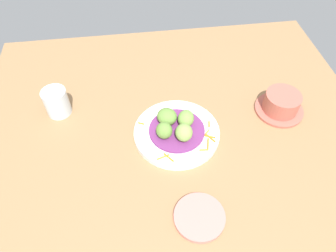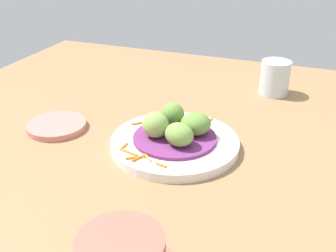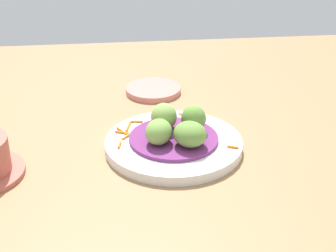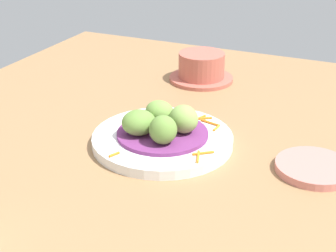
{
  "view_description": "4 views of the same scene",
  "coord_description": "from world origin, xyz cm",
  "views": [
    {
      "loc": [
        -9.55,
        -47.58,
        68.81
      ],
      "look_at": [
        -2.34,
        5.13,
        5.75
      ],
      "focal_mm": 33.49,
      "sensor_mm": 36.0,
      "label": 1
    },
    {
      "loc": [
        60.1,
        26.51,
        38.97
      ],
      "look_at": [
        -0.07,
        3.53,
        6.05
      ],
      "focal_mm": 43.47,
      "sensor_mm": 36.0,
      "label": 2
    },
    {
      "loc": [
        9.32,
        78.33,
        44.18
      ],
      "look_at": [
        0.89,
        4.29,
        6.06
      ],
      "focal_mm": 53.8,
      "sensor_mm": 36.0,
      "label": 3
    },
    {
      "loc": [
        -67.42,
        -26.39,
        40.91
      ],
      "look_at": [
        -1.34,
        3.28,
        6.2
      ],
      "focal_mm": 54.29,
      "sensor_mm": 36.0,
      "label": 4
    }
  ],
  "objects": [
    {
      "name": "table_surface",
      "position": [
        0.0,
        0.0,
        1.0
      ],
      "size": [
        110.0,
        110.0,
        2.0
      ],
      "primitive_type": "cube",
      "color": "#936D47",
      "rests_on": "ground"
    },
    {
      "name": "guac_scoop_center",
      "position": [
        -3.61,
        3.09,
        6.59
      ],
      "size": [
        5.55,
        5.65,
        4.65
      ],
      "primitive_type": "ellipsoid",
      "rotation": [
        0.0,
        0.0,
        0.4
      ],
      "color": "olive",
      "rests_on": "cabbage_bed"
    },
    {
      "name": "guac_scoop_left",
      "position": [
        -2.23,
        8.0,
        6.29
      ],
      "size": [
        7.48,
        7.56,
        4.04
      ],
      "primitive_type": "ellipsoid",
      "rotation": [
        0.0,
        0.0,
        3.78
      ],
      "color": "olive",
      "rests_on": "cabbage_bed"
    },
    {
      "name": "side_plate_small",
      "position": [
        1.34,
        -19.43,
        2.6
      ],
      "size": [
        11.57,
        11.57,
        1.19
      ],
      "primitive_type": "cylinder",
      "color": "tan",
      "rests_on": "table_surface"
    },
    {
      "name": "water_glass",
      "position": [
        -32.2,
        17.91,
        5.97
      ],
      "size": [
        6.83,
        6.83,
        7.94
      ],
      "primitive_type": "cylinder",
      "color": "silver",
      "rests_on": "table_surface"
    },
    {
      "name": "carrot_garnish",
      "position": [
        3.38,
        0.5,
        3.84
      ],
      "size": [
        19.99,
        14.21,
        0.4
      ],
      "color": "orange",
      "rests_on": "main_plate"
    },
    {
      "name": "main_plate",
      "position": [
        -0.46,
        4.86,
        2.82
      ],
      "size": [
        23.14,
        23.14,
        1.64
      ],
      "primitive_type": "cylinder",
      "color": "white",
      "rests_on": "table_surface"
    },
    {
      "name": "cabbage_bed",
      "position": [
        -0.46,
        4.86,
        3.96
      ],
      "size": [
        15.0,
        15.0,
        0.62
      ],
      "primitive_type": "cylinder",
      "color": "#702D6B",
      "rests_on": "main_plate"
    },
    {
      "name": "guac_scoop_right",
      "position": [
        1.3,
        1.71,
        6.6
      ],
      "size": [
        5.08,
        5.38,
        4.66
      ],
      "primitive_type": "ellipsoid",
      "rotation": [
        0.0,
        0.0,
        4.57
      ],
      "color": "#84A851",
      "rests_on": "cabbage_bed"
    },
    {
      "name": "guac_scoop_back",
      "position": [
        2.69,
        6.62,
        6.3
      ],
      "size": [
        5.71,
        6.3,
        4.06
      ],
      "primitive_type": "ellipsoid",
      "rotation": [
        0.0,
        0.0,
        2.83
      ],
      "color": "#759E47",
      "rests_on": "cabbage_bed"
    },
    {
      "name": "terracotta_bowl",
      "position": [
        30.82,
        9.77,
        4.8
      ],
      "size": [
        13.86,
        13.86,
        6.18
      ],
      "color": "#B75B4C",
      "rests_on": "table_surface"
    }
  ]
}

